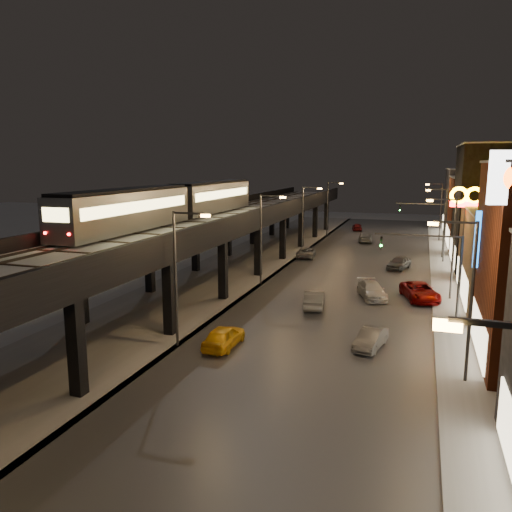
% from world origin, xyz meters
% --- Properties ---
extents(ground, '(220.00, 220.00, 0.00)m').
position_xyz_m(ground, '(0.00, 0.00, 0.00)').
color(ground, silver).
extents(road_surface, '(17.00, 120.00, 0.06)m').
position_xyz_m(road_surface, '(7.50, 35.00, 0.03)').
color(road_surface, '#46474D').
rests_on(road_surface, ground).
extents(sidewalk_right, '(4.00, 120.00, 0.14)m').
position_xyz_m(sidewalk_right, '(17.50, 35.00, 0.07)').
color(sidewalk_right, '#9FA1A8').
rests_on(sidewalk_right, ground).
extents(under_viaduct_pavement, '(11.00, 120.00, 0.06)m').
position_xyz_m(under_viaduct_pavement, '(-6.00, 35.00, 0.03)').
color(under_viaduct_pavement, '#9FA1A8').
rests_on(under_viaduct_pavement, ground).
extents(elevated_viaduct, '(9.00, 100.00, 6.30)m').
position_xyz_m(elevated_viaduct, '(-6.00, 31.84, 5.62)').
color(elevated_viaduct, black).
rests_on(elevated_viaduct, ground).
extents(viaduct_trackbed, '(8.40, 100.00, 0.32)m').
position_xyz_m(viaduct_trackbed, '(-6.01, 31.97, 6.39)').
color(viaduct_trackbed, '#B2B7C1').
rests_on(viaduct_trackbed, elevated_viaduct).
extents(viaduct_parapet_streetside, '(0.30, 100.00, 1.10)m').
position_xyz_m(viaduct_parapet_streetside, '(-1.65, 32.00, 6.85)').
color(viaduct_parapet_streetside, black).
rests_on(viaduct_parapet_streetside, elevated_viaduct).
extents(viaduct_parapet_far, '(0.30, 100.00, 1.10)m').
position_xyz_m(viaduct_parapet_far, '(-10.35, 32.00, 6.85)').
color(viaduct_parapet_far, black).
rests_on(viaduct_parapet_far, elevated_viaduct).
extents(building_e, '(12.20, 12.20, 10.16)m').
position_xyz_m(building_e, '(23.99, 62.00, 5.08)').
color(building_e, '#602512').
rests_on(building_e, ground).
extents(building_f, '(12.20, 16.20, 11.16)m').
position_xyz_m(building_f, '(23.99, 76.00, 5.58)').
color(building_f, '#313038').
rests_on(building_f, ground).
extents(streetlight_left_1, '(2.57, 0.28, 9.00)m').
position_xyz_m(streetlight_left_1, '(-0.43, 13.00, 5.24)').
color(streetlight_left_1, '#38383A').
rests_on(streetlight_left_1, ground).
extents(streetlight_right_1, '(2.56, 0.28, 9.00)m').
position_xyz_m(streetlight_right_1, '(16.73, 13.00, 5.24)').
color(streetlight_right_1, '#38383A').
rests_on(streetlight_right_1, ground).
extents(streetlight_left_2, '(2.57, 0.28, 9.00)m').
position_xyz_m(streetlight_left_2, '(-0.43, 31.00, 5.24)').
color(streetlight_left_2, '#38383A').
rests_on(streetlight_left_2, ground).
extents(streetlight_right_2, '(2.56, 0.28, 9.00)m').
position_xyz_m(streetlight_right_2, '(16.73, 31.00, 5.24)').
color(streetlight_right_2, '#38383A').
rests_on(streetlight_right_2, ground).
extents(streetlight_left_3, '(2.57, 0.28, 9.00)m').
position_xyz_m(streetlight_left_3, '(-0.43, 49.00, 5.24)').
color(streetlight_left_3, '#38383A').
rests_on(streetlight_left_3, ground).
extents(streetlight_right_3, '(2.56, 0.28, 9.00)m').
position_xyz_m(streetlight_right_3, '(16.73, 49.00, 5.24)').
color(streetlight_right_3, '#38383A').
rests_on(streetlight_right_3, ground).
extents(streetlight_left_4, '(2.57, 0.28, 9.00)m').
position_xyz_m(streetlight_left_4, '(-0.43, 67.00, 5.24)').
color(streetlight_left_4, '#38383A').
rests_on(streetlight_left_4, ground).
extents(streetlight_right_4, '(2.56, 0.28, 9.00)m').
position_xyz_m(streetlight_right_4, '(16.73, 67.00, 5.24)').
color(streetlight_right_4, '#38383A').
rests_on(streetlight_right_4, ground).
extents(traffic_light_rig_a, '(6.10, 0.34, 7.00)m').
position_xyz_m(traffic_light_rig_a, '(15.84, 22.00, 4.50)').
color(traffic_light_rig_a, '#38383A').
rests_on(traffic_light_rig_a, ground).
extents(traffic_light_rig_b, '(6.10, 0.34, 7.00)m').
position_xyz_m(traffic_light_rig_b, '(15.84, 52.00, 4.50)').
color(traffic_light_rig_b, '#38383A').
rests_on(traffic_light_rig_b, ground).
extents(subway_train, '(2.82, 34.40, 3.37)m').
position_xyz_m(subway_train, '(-8.50, 28.60, 8.29)').
color(subway_train, gray).
rests_on(subway_train, viaduct_trackbed).
extents(car_taxi, '(1.76, 4.30, 1.46)m').
position_xyz_m(car_taxi, '(2.32, 13.74, 0.73)').
color(car_taxi, yellow).
rests_on(car_taxi, ground).
extents(car_near_white, '(2.23, 4.61, 1.45)m').
position_xyz_m(car_near_white, '(6.03, 24.70, 0.73)').
color(car_near_white, gray).
rests_on(car_near_white, ground).
extents(car_mid_silver, '(2.74, 4.97, 1.32)m').
position_xyz_m(car_mid_silver, '(0.37, 46.83, 0.66)').
color(car_mid_silver, gray).
rests_on(car_mid_silver, ground).
extents(car_mid_dark, '(2.51, 5.25, 1.47)m').
position_xyz_m(car_mid_dark, '(6.18, 62.43, 0.74)').
color(car_mid_dark, gray).
rests_on(car_mid_dark, ground).
extents(car_far_white, '(2.29, 4.18, 1.35)m').
position_xyz_m(car_far_white, '(3.29, 75.37, 0.67)').
color(car_far_white, maroon).
rests_on(car_far_white, ground).
extents(car_onc_silver, '(2.09, 4.07, 1.28)m').
position_xyz_m(car_onc_silver, '(11.50, 16.60, 0.64)').
color(car_onc_silver, '#535557').
rests_on(car_onc_silver, ground).
extents(car_onc_dark, '(4.00, 5.94, 1.51)m').
position_xyz_m(car_onc_dark, '(14.46, 29.97, 0.76)').
color(car_onc_dark, '#730405').
rests_on(car_onc_dark, ground).
extents(car_onc_white, '(3.48, 5.22, 1.41)m').
position_xyz_m(car_onc_white, '(10.34, 29.31, 0.70)').
color(car_onc_white, silver).
rests_on(car_onc_white, ground).
extents(car_onc_red, '(2.94, 4.65, 1.47)m').
position_xyz_m(car_onc_red, '(12.05, 42.96, 0.74)').
color(car_onc_red, '#494B4F').
rests_on(car_onc_red, ground).
extents(sign_mcdonalds, '(2.93, 0.38, 9.89)m').
position_xyz_m(sign_mcdonalds, '(18.00, 34.20, 8.03)').
color(sign_mcdonalds, '#38383A').
rests_on(sign_mcdonalds, ground).
extents(sign_carwash, '(1.71, 0.35, 8.85)m').
position_xyz_m(sign_carwash, '(18.50, 20.94, 6.28)').
color(sign_carwash, '#38383A').
rests_on(sign_carwash, ground).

